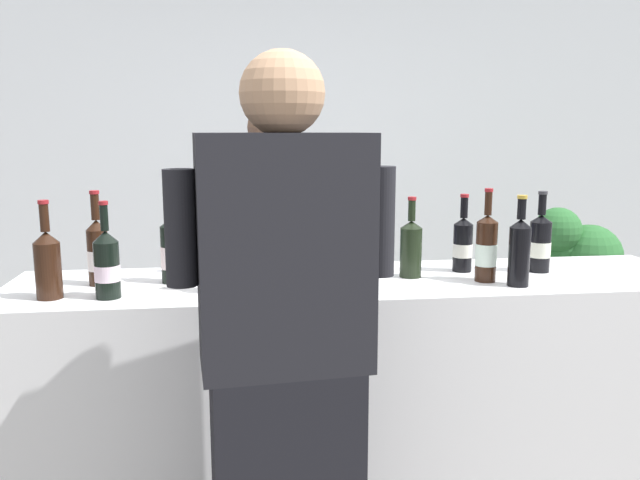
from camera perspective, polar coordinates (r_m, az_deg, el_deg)
The scene contains 18 objects.
wall_back at distance 4.85m, azimuth -2.22°, elevation 8.10°, with size 8.00×0.10×2.80m, color silver.
counter at distance 2.50m, azimuth 3.48°, elevation -14.87°, with size 2.54×0.59×1.01m, color white.
wine_bottle_0 at distance 2.17m, azimuth -18.68°, elevation -2.10°, with size 0.08×0.08×0.32m.
wine_bottle_1 at distance 2.36m, azimuth 14.77°, elevation -0.72°, with size 0.08×0.08×0.34m.
wine_bottle_2 at distance 2.43m, azimuth -0.17°, elevation 0.19°, with size 0.08×0.08×0.34m.
wine_bottle_3 at distance 2.37m, azimuth 8.20°, elevation -0.64°, with size 0.08×0.08×0.30m.
wine_bottle_4 at distance 2.36m, azimuth -19.41°, elevation -1.00°, with size 0.07×0.07×0.34m.
wine_bottle_5 at distance 2.58m, azimuth 19.22°, elevation -0.24°, with size 0.08×0.08×0.31m.
wine_bottle_6 at distance 2.32m, azimuth -13.28°, elevation -0.89°, with size 0.08×0.08×0.33m.
wine_bottle_7 at distance 2.23m, azimuth -23.35°, elevation -1.87°, with size 0.08×0.08×0.32m.
wine_bottle_8 at distance 2.13m, azimuth -7.72°, elevation -1.41°, with size 0.07×0.07×0.35m.
wine_bottle_9 at distance 2.42m, azimuth -9.28°, elevation -0.47°, with size 0.08×0.08×0.32m.
wine_bottle_10 at distance 2.32m, azimuth 17.54°, elevation -0.88°, with size 0.07×0.07×0.32m.
wine_bottle_11 at distance 2.51m, azimuth 12.75°, elevation -0.33°, with size 0.08×0.08×0.30m.
wine_glass at distance 2.25m, azimuth 2.11°, elevation -0.37°, with size 0.08×0.08×0.21m.
person_server at distance 2.89m, azimuth -4.19°, elevation -4.98°, with size 0.59×0.36×1.67m.
person_guest at distance 1.77m, azimuth -3.15°, elevation -13.37°, with size 0.60×0.28×1.75m.
potted_shrub at distance 4.07m, azimuth 21.28°, elevation -3.21°, with size 0.60×0.49×1.11m.
Camera 1 is at (-0.44, -2.23, 1.56)m, focal length 35.48 mm.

